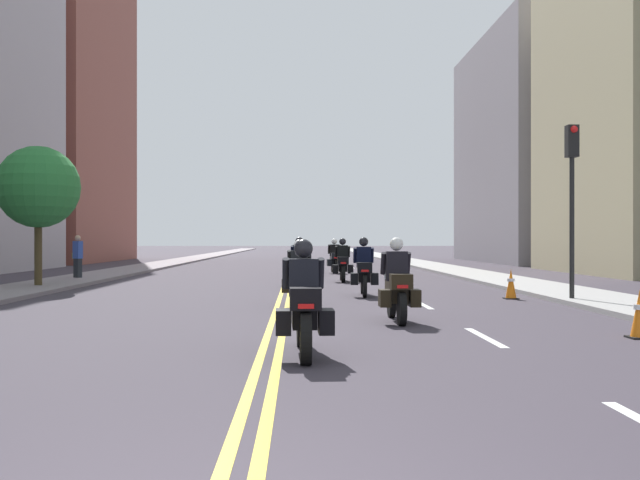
{
  "coord_description": "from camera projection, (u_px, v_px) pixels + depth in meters",
  "views": [
    {
      "loc": [
        0.4,
        -3.93,
        1.59
      ],
      "look_at": [
        1.03,
        18.34,
        1.57
      ],
      "focal_mm": 41.65,
      "sensor_mm": 36.0,
      "label": 1
    }
  ],
  "objects": [
    {
      "name": "ground_plane",
      "position": [
        293.0,
        262.0,
        51.89
      ],
      "size": [
        264.0,
        264.0,
        0.0
      ],
      "primitive_type": "plane",
      "color": "#38323B"
    },
    {
      "name": "sidewalk_left",
      "position": [
        178.0,
        261.0,
        51.67
      ],
      "size": [
        2.49,
        144.0,
        0.12
      ],
      "primitive_type": "cube",
      "color": "gray",
      "rests_on": "ground"
    },
    {
      "name": "sidewalk_right",
      "position": [
        408.0,
        261.0,
        52.12
      ],
      "size": [
        2.49,
        144.0,
        0.12
      ],
      "primitive_type": "cube",
      "color": "#9C9997",
      "rests_on": "ground"
    },
    {
      "name": "centreline_yellow_inner",
      "position": [
        292.0,
        262.0,
        51.89
      ],
      "size": [
        0.12,
        132.0,
        0.01
      ],
      "primitive_type": "cube",
      "color": "yellow",
      "rests_on": "ground"
    },
    {
      "name": "centreline_yellow_outer",
      "position": [
        295.0,
        262.0,
        51.9
      ],
      "size": [
        0.12,
        132.0,
        0.01
      ],
      "primitive_type": "cube",
      "color": "yellow",
      "rests_on": "ground"
    },
    {
      "name": "lane_dashes_white",
      "position": [
        367.0,
        275.0,
        33.0
      ],
      "size": [
        0.14,
        56.4,
        0.01
      ],
      "color": "silver",
      "rests_on": "ground"
    },
    {
      "name": "building_left_2",
      "position": [
        62.0,
        70.0,
        53.44
      ],
      "size": [
        7.15,
        16.93,
        27.6
      ],
      "color": "brown",
      "rests_on": "ground"
    },
    {
      "name": "building_right_2",
      "position": [
        530.0,
        150.0,
        52.26
      ],
      "size": [
        7.05,
        18.02,
        15.77
      ],
      "color": "gray",
      "rests_on": "ground"
    },
    {
      "name": "motorcycle_0",
      "position": [
        304.0,
        309.0,
        10.05
      ],
      "size": [
        0.77,
        2.29,
        1.59
      ],
      "rotation": [
        0.0,
        0.0,
        0.03
      ],
      "color": "black",
      "rests_on": "ground"
    },
    {
      "name": "motorcycle_1",
      "position": [
        397.0,
        288.0,
        14.21
      ],
      "size": [
        0.76,
        2.09,
        1.63
      ],
      "rotation": [
        0.0,
        0.0,
        0.0
      ],
      "color": "black",
      "rests_on": "ground"
    },
    {
      "name": "motorcycle_2",
      "position": [
        299.0,
        279.0,
        17.68
      ],
      "size": [
        0.78,
        2.24,
        1.59
      ],
      "rotation": [
        0.0,
        0.0,
        -0.04
      ],
      "color": "black",
      "rests_on": "ground"
    },
    {
      "name": "motorcycle_3",
      "position": [
        364.0,
        272.0,
        20.78
      ],
      "size": [
        0.78,
        2.12,
        1.65
      ],
      "rotation": [
        0.0,
        0.0,
        -0.04
      ],
      "color": "black",
      "rests_on": "ground"
    },
    {
      "name": "motorcycle_4",
      "position": [
        299.0,
        267.0,
        24.33
      ],
      "size": [
        0.78,
        2.28,
        1.67
      ],
      "rotation": [
        0.0,
        0.0,
        -0.04
      ],
      "color": "black",
      "rests_on": "ground"
    },
    {
      "name": "motorcycle_5",
      "position": [
        343.0,
        264.0,
        27.93
      ],
      "size": [
        0.77,
        2.22,
        1.64
      ],
      "rotation": [
        0.0,
        0.0,
        -0.03
      ],
      "color": "black",
      "rests_on": "ground"
    },
    {
      "name": "motorcycle_6",
      "position": [
        298.0,
        261.0,
        31.98
      ],
      "size": [
        0.78,
        2.16,
        1.63
      ],
      "rotation": [
        0.0,
        0.0,
        -0.05
      ],
      "color": "black",
      "rests_on": "ground"
    },
    {
      "name": "motorcycle_7",
      "position": [
        334.0,
        259.0,
        35.03
      ],
      "size": [
        0.78,
        2.2,
        1.62
      ],
      "rotation": [
        0.0,
        0.0,
        0.05
      ],
      "color": "black",
      "rests_on": "ground"
    },
    {
      "name": "traffic_cone_0",
      "position": [
        511.0,
        284.0,
        19.76
      ],
      "size": [
        0.36,
        0.36,
        0.8
      ],
      "color": "black",
      "rests_on": "ground"
    },
    {
      "name": "traffic_cone_1",
      "position": [
        640.0,
        314.0,
        11.89
      ],
      "size": [
        0.36,
        0.36,
        0.79
      ],
      "color": "black",
      "rests_on": "ground"
    },
    {
      "name": "traffic_light_near",
      "position": [
        572.0,
        179.0,
        18.52
      ],
      "size": [
        0.28,
        0.38,
        4.45
      ],
      "color": "black",
      "rests_on": "ground"
    },
    {
      "name": "pedestrian_1",
      "position": [
        78.0,
        257.0,
        28.57
      ],
      "size": [
        0.48,
        0.42,
        1.76
      ],
      "rotation": [
        0.0,
        0.0,
        2.48
      ],
      "color": "#242930",
      "rests_on": "ground"
    },
    {
      "name": "street_tree_0",
      "position": [
        38.0,
        187.0,
        23.87
      ],
      "size": [
        2.64,
        2.64,
        4.6
      ],
      "color": "#483A21",
      "rests_on": "ground"
    }
  ]
}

